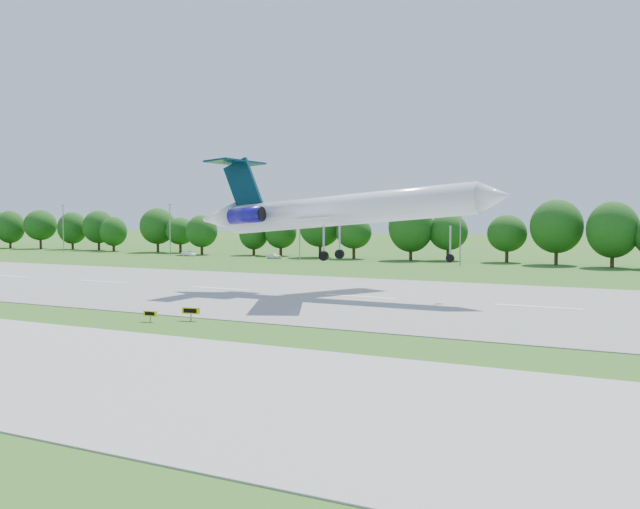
{
  "coord_description": "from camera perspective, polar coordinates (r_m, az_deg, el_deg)",
  "views": [
    {
      "loc": [
        53.99,
        -50.27,
        9.55
      ],
      "look_at": [
        18.32,
        18.0,
        5.29
      ],
      "focal_mm": 40.0,
      "sensor_mm": 36.0,
      "label": 1
    }
  ],
  "objects": [
    {
      "name": "ground",
      "position": [
        74.39,
        -19.35,
        -4.39
      ],
      "size": [
        600.0,
        600.0,
        0.0
      ],
      "primitive_type": "plane",
      "color": "#315F19",
      "rests_on": "ground"
    },
    {
      "name": "runway",
      "position": [
        93.12,
        -8.03,
        -2.73
      ],
      "size": [
        400.0,
        45.0,
        0.08
      ],
      "primitive_type": "cube",
      "color": "gray",
      "rests_on": "ground"
    },
    {
      "name": "tree_line",
      "position": [
        152.21,
        6.81,
        1.88
      ],
      "size": [
        288.4,
        8.4,
        10.4
      ],
      "color": "#382314",
      "rests_on": "ground"
    },
    {
      "name": "light_poles",
      "position": [
        143.87,
        4.46,
        1.87
      ],
      "size": [
        175.9,
        0.25,
        12.19
      ],
      "color": "gray",
      "rests_on": "ground"
    },
    {
      "name": "airliner",
      "position": [
        84.08,
        1.02,
        3.6
      ],
      "size": [
        39.16,
        28.46,
        12.5
      ],
      "rotation": [
        0.0,
        -0.08,
        0.03
      ],
      "color": "white",
      "rests_on": "ground"
    },
    {
      "name": "taxi_sign_centre",
      "position": [
        65.71,
        -13.42,
        -4.63
      ],
      "size": [
        1.43,
        0.24,
        1.0
      ],
      "rotation": [
        0.0,
        0.0,
        0.04
      ],
      "color": "gray",
      "rests_on": "ground"
    },
    {
      "name": "taxi_sign_right",
      "position": [
        65.63,
        -10.28,
        -4.46
      ],
      "size": [
        1.74,
        0.53,
        1.22
      ],
      "rotation": [
        0.0,
        0.0,
        0.2
      ],
      "color": "gray",
      "rests_on": "ground"
    },
    {
      "name": "service_vehicle_a",
      "position": [
        169.64,
        -10.47,
        0.09
      ],
      "size": [
        3.79,
        1.77,
        1.2
      ],
      "primitive_type": "imported",
      "rotation": [
        0.0,
        0.0,
        1.43
      ],
      "color": "white",
      "rests_on": "ground"
    },
    {
      "name": "service_vehicle_b",
      "position": [
        156.81,
        -3.72,
        -0.11
      ],
      "size": [
        3.73,
        1.8,
        1.23
      ],
      "primitive_type": "imported",
      "rotation": [
        0.0,
        0.0,
        1.47
      ],
      "color": "white",
      "rests_on": "ground"
    }
  ]
}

